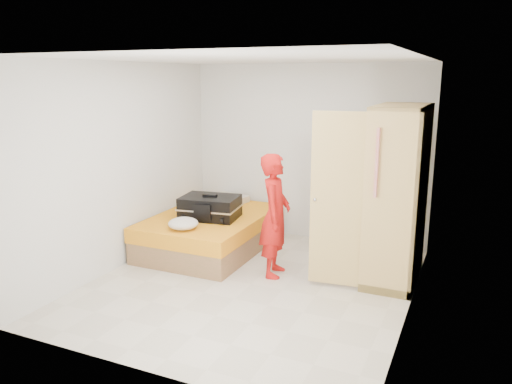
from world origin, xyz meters
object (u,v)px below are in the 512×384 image
at_px(bed, 211,232).
at_px(wardrobe, 392,199).
at_px(person, 275,215).
at_px(suitcase, 210,207).
at_px(round_cushion, 183,223).

bearing_deg(bed, wardrobe, -1.06).
relative_size(wardrobe, person, 1.38).
relative_size(bed, person, 1.33).
xyz_separation_m(suitcase, round_cushion, (-0.06, -0.59, -0.08)).
height_order(wardrobe, person, wardrobe).
xyz_separation_m(bed, person, (1.19, -0.49, 0.51)).
relative_size(person, suitcase, 1.78).
bearing_deg(bed, suitcase, -61.12).
relative_size(suitcase, round_cushion, 2.20).
distance_m(suitcase, round_cushion, 0.60).
bearing_deg(person, suitcase, 60.45).
bearing_deg(person, bed, 56.34).
height_order(person, round_cushion, person).
distance_m(wardrobe, round_cushion, 2.62).
distance_m(bed, suitcase, 0.42).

